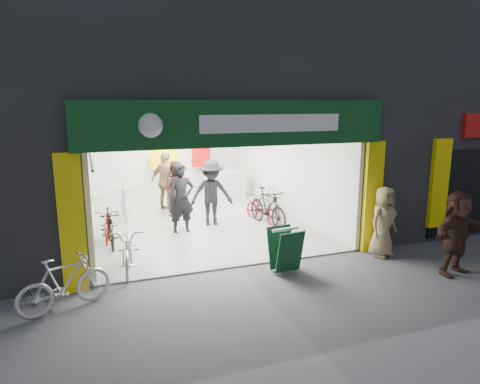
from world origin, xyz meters
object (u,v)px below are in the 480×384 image
pedestrian_near (383,222)px  bike_right_front (268,207)px  sandwich_board (285,248)px  bike_left_front (129,247)px  parked_bike (65,283)px

pedestrian_near → bike_right_front: bearing=99.2°
pedestrian_near → sandwich_board: pedestrian_near is taller
bike_left_front → sandwich_board: 3.26m
pedestrian_near → sandwich_board: size_ratio=1.80×
parked_bike → sandwich_board: (4.23, 0.27, 0.02)m
bike_left_front → parked_bike: size_ratio=1.16×
bike_left_front → bike_right_front: size_ratio=1.01×
pedestrian_near → sandwich_board: 2.50m
bike_right_front → sandwich_board: (-0.98, -3.15, -0.06)m
bike_left_front → bike_right_front: (4.02, 1.94, 0.06)m
parked_bike → sandwich_board: 4.24m
parked_bike → pedestrian_near: size_ratio=0.99×
sandwich_board → pedestrian_near: bearing=-4.5°
parked_bike → sandwich_board: bearing=-108.3°
bike_right_front → sandwich_board: bike_right_front is taller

